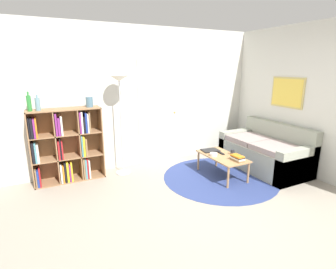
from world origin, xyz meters
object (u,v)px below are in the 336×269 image
Objects in this scene: couch at (266,153)px; bowl at (214,155)px; laptop at (210,150)px; bottle_left at (29,103)px; cup at (232,152)px; coffee_table at (222,158)px; bottle_middle at (38,104)px; bookshelf at (66,146)px; vase_on_shelf at (89,102)px; floor_lamp at (120,90)px.

bowl is (-1.15, 0.10, 0.11)m from couch.
laptop is 1.12× the size of bottle_left.
cup is (0.35, -0.08, 0.02)m from bowl.
couch is at bearing -3.03° from coffee_table.
bottle_left reaches higher than laptop.
bowl is at bearing -114.03° from laptop.
couch is 4.04m from bottle_middle.
cup is 0.28× the size of bottle_left.
bottle_left is (-2.73, 0.96, 0.94)m from bowl.
bookshelf is 7.31× the size of vase_on_shelf.
bottle_middle reaches higher than vase_on_shelf.
bottle_middle is 1.45× the size of vase_on_shelf.
bookshelf is at bearing 179.16° from vase_on_shelf.
bottle_left is 0.12m from bottle_middle.
laptop is 2.55× the size of bowl.
bookshelf is 2.49m from bowl.
laptop is 3.08m from bottle_left.
bookshelf is at bearing 163.10° from laptop.
bookshelf is at bearing 3.82° from bottle_left.
bottle_middle is at bearing 165.79° from laptop.
vase_on_shelf is at bearing 160.11° from couch.
bookshelf is at bearing 162.37° from couch.
floor_lamp is at bearing -3.70° from bottle_middle.
bookshelf is 3.74× the size of laptop.
bottle_middle is 0.77m from vase_on_shelf.
couch is 4.15m from bottle_left.
vase_on_shelf is at bearing -0.84° from bookshelf.
floor_lamp is at bearing -7.25° from bookshelf.
bottle_middle is at bearing -177.81° from vase_on_shelf.
coffee_table is 5.60× the size of vase_on_shelf.
bowl is (1.36, -0.87, -1.08)m from floor_lamp.
couch is 0.99m from coffee_table.
bowl is (-0.15, 0.05, 0.07)m from coffee_table.
couch is 1.09m from laptop.
floor_lamp reaches higher than couch.
bottle_middle is at bearing 160.16° from coffee_table.
bookshelf reaches higher than bowl.
couch is at bearing -19.29° from laptop.
floor_lamp is 1.27m from bottle_middle.
bottle_left is at bearing 160.79° from coffee_table.
vase_on_shelf is (0.77, 0.03, -0.02)m from bottle_middle.
floor_lamp is 5.93× the size of bottle_left.
floor_lamp is at bearing 148.70° from coffee_table.
cup reaches higher than bowl.
bowl is 2.28m from vase_on_shelf.
laptop is at bearing -20.20° from vase_on_shelf.
coffee_table is 3.20× the size of bottle_left.
bowl is 3.04m from bottle_left.
couch is at bearing -17.63° from bookshelf.
cup is at bearing 178.27° from couch.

